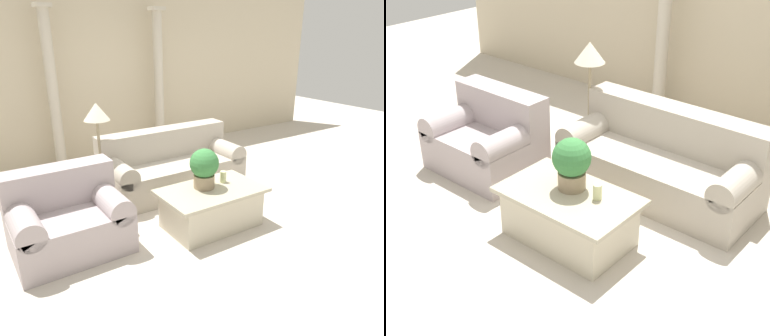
# 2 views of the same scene
# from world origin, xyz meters

# --- Properties ---
(ground_plane) EXTENTS (16.00, 16.00, 0.00)m
(ground_plane) POSITION_xyz_m (0.00, 0.00, 0.00)
(ground_plane) COLOR beige
(wall_back) EXTENTS (10.00, 0.06, 3.20)m
(wall_back) POSITION_xyz_m (0.00, 2.79, 1.60)
(wall_back) COLOR beige
(wall_back) RESTS_ON ground_plane
(sofa_long) EXTENTS (2.01, 0.86, 0.87)m
(sofa_long) POSITION_xyz_m (0.15, 0.73, 0.35)
(sofa_long) COLOR #ADA393
(sofa_long) RESTS_ON ground_plane
(loveseat) EXTENTS (1.16, 0.86, 0.87)m
(loveseat) POSITION_xyz_m (-1.58, -0.04, 0.36)
(loveseat) COLOR #AC9E9F
(loveseat) RESTS_ON ground_plane
(coffee_table) EXTENTS (1.21, 0.74, 0.48)m
(coffee_table) POSITION_xyz_m (-0.03, -0.49, 0.24)
(coffee_table) COLOR beige
(coffee_table) RESTS_ON ground_plane
(potted_plant) EXTENTS (0.34, 0.34, 0.47)m
(potted_plant) POSITION_xyz_m (-0.07, -0.40, 0.74)
(potted_plant) COLOR #937F60
(potted_plant) RESTS_ON coffee_table
(pillar_candle) EXTENTS (0.08, 0.08, 0.14)m
(pillar_candle) POSITION_xyz_m (0.21, -0.40, 0.55)
(pillar_candle) COLOR beige
(pillar_candle) RESTS_ON coffee_table
(floor_lamp) EXTENTS (0.33, 0.33, 1.37)m
(floor_lamp) POSITION_xyz_m (-0.87, 0.82, 1.14)
(floor_lamp) COLOR gray
(floor_lamp) RESTS_ON ground_plane
(column_left) EXTENTS (0.24, 0.24, 2.58)m
(column_left) POSITION_xyz_m (-0.97, 2.44, 1.32)
(column_left) COLOR beige
(column_left) RESTS_ON ground_plane
(column_right) EXTENTS (0.24, 0.24, 2.58)m
(column_right) POSITION_xyz_m (0.91, 2.44, 1.32)
(column_right) COLOR beige
(column_right) RESTS_ON ground_plane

